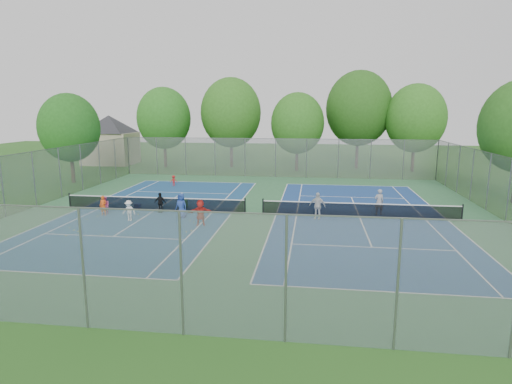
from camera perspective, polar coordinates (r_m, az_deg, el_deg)
ground at (r=29.05m, az=-0.27°, el=-2.89°), size 120.00×120.00×0.00m
court_pad at (r=29.05m, az=-0.27°, el=-2.88°), size 32.00×32.00×0.01m
court_left at (r=30.79m, az=-13.29°, el=-2.36°), size 10.97×23.77×0.01m
court_right at (r=28.95m, az=13.61°, el=-3.23°), size 10.97×23.77×0.01m
net_left at (r=30.69m, az=-13.33°, el=-1.57°), size 12.87×0.10×0.91m
net_right at (r=28.84m, az=13.65°, el=-2.38°), size 12.87×0.10×0.91m
fence_north at (r=44.38m, az=2.61°, el=4.55°), size 32.00×0.10×4.00m
fence_south at (r=13.51m, az=-9.92°, el=-10.78°), size 32.00×0.10×4.00m
fence_west at (r=34.67m, az=-27.48°, el=1.50°), size 0.10×32.00×4.00m
fence_east at (r=30.83m, az=30.66°, el=0.16°), size 0.10×32.00×4.00m
house at (r=58.11m, az=-18.96°, el=7.69°), size 11.03×11.03×7.30m
tree_nw at (r=53.06m, az=-12.19°, el=9.59°), size 6.40×6.40×9.58m
tree_nl at (r=51.89m, az=-3.36°, el=10.51°), size 7.20×7.20×10.69m
tree_nc at (r=48.99m, az=5.54°, el=9.10°), size 6.00×6.00×8.85m
tree_nr at (r=52.17m, az=13.55°, el=10.78°), size 7.60×7.60×11.42m
tree_ne at (r=51.15m, az=20.51°, el=9.19°), size 6.60×6.60×9.77m
tree_side_w at (r=44.35m, az=-23.64°, el=7.85°), size 5.60×5.60×8.47m
ball_crate at (r=31.80m, az=-15.51°, el=-1.79°), size 0.44×0.44×0.30m
ball_hopper at (r=31.10m, az=-9.46°, el=-1.55°), size 0.32×0.32×0.59m
student_a at (r=30.12m, az=-19.70°, el=-1.74°), size 0.50×0.34×1.34m
student_b at (r=30.43m, az=-19.45°, el=-1.71°), size 0.74×0.68×1.22m
student_c at (r=28.16m, az=-16.58°, el=-2.41°), size 0.87×0.52×1.33m
student_d at (r=29.88m, az=-12.66°, el=-1.40°), size 0.85×0.44×1.39m
student_e at (r=28.13m, az=-9.94°, el=-1.82°), size 0.91×0.72×1.63m
student_f at (r=26.14m, az=-7.42°, el=-2.75°), size 1.55×0.77×1.60m
child_far_baseline at (r=40.01m, az=-10.92°, el=1.48°), size 0.71×0.49×1.00m
instructor at (r=29.75m, az=16.08°, el=-1.27°), size 0.69×0.51×1.74m
teen_court_b at (r=27.68m, az=8.18°, el=-1.83°), size 1.10×0.64×1.76m
tennis_ball_0 at (r=27.44m, az=-8.81°, el=-3.79°), size 0.07×0.07×0.07m
tennis_ball_1 at (r=25.20m, az=-8.65°, el=-5.12°), size 0.07×0.07×0.07m
tennis_ball_2 at (r=26.13m, az=-23.99°, el=-5.38°), size 0.07×0.07×0.07m
tennis_ball_3 at (r=27.75m, az=-23.59°, el=-4.43°), size 0.07×0.07×0.07m
tennis_ball_4 at (r=29.42m, az=-21.60°, el=-3.44°), size 0.07×0.07×0.07m
tennis_ball_5 at (r=26.95m, az=-8.26°, el=-4.04°), size 0.07×0.07×0.07m
tennis_ball_6 at (r=27.14m, az=-23.11°, el=-4.72°), size 0.07×0.07×0.07m
tennis_ball_7 at (r=25.54m, az=-19.87°, el=-5.44°), size 0.07×0.07×0.07m
tennis_ball_8 at (r=29.66m, az=-15.43°, el=-2.94°), size 0.07×0.07×0.07m
tennis_ball_9 at (r=29.98m, az=-20.38°, el=-3.09°), size 0.07×0.07×0.07m
tennis_ball_10 at (r=26.75m, az=-22.64°, el=-4.91°), size 0.07×0.07×0.07m
tennis_ball_11 at (r=24.96m, az=-9.29°, el=-5.30°), size 0.07×0.07×0.07m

